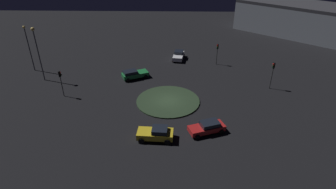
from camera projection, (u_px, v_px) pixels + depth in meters
ground_plane at (168, 101)px, 40.19m from camera, size 117.21×117.21×0.00m
roundabout_island at (168, 101)px, 40.14m from camera, size 9.21×9.21×0.18m
car_yellow at (156, 133)px, 32.16m from camera, size 4.28×2.26×1.61m
car_red at (207, 127)px, 33.38m from camera, size 4.74×3.15×1.44m
car_white at (179, 55)px, 54.15m from camera, size 2.54×4.42×1.58m
car_green at (134, 74)px, 46.60m from camera, size 4.72×3.58×1.48m
traffic_light_west at (61, 79)px, 40.14m from camera, size 0.37×0.32×4.11m
traffic_light_northeast at (217, 50)px, 50.86m from camera, size 0.37×0.40×3.99m
traffic_light_east at (273, 71)px, 42.20m from camera, size 0.39×0.35×4.37m
streetlamp_west at (37, 46)px, 43.45m from camera, size 0.57×0.57×8.95m
streetlamp_northwest at (28, 44)px, 47.44m from camera, size 0.45×0.45×8.10m
store_building at (308, 20)px, 66.45m from camera, size 33.01×30.49×7.48m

